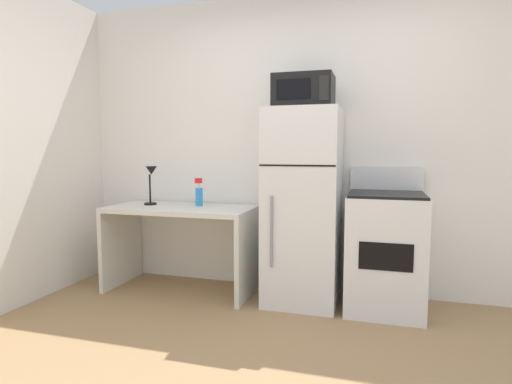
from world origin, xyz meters
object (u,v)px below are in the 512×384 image
at_px(desk, 182,231).
at_px(oven_range, 385,251).
at_px(spray_bottle, 199,195).
at_px(refrigerator, 303,207).
at_px(microwave, 304,92).
at_px(desk_lamp, 151,179).

xyz_separation_m(desk, oven_range, (1.73, 0.02, -0.07)).
relative_size(spray_bottle, refrigerator, 0.16).
bearing_deg(refrigerator, desk, -178.90).
bearing_deg(microwave, spray_bottle, 174.38).
xyz_separation_m(desk_lamp, oven_range, (2.04, -0.01, -0.52)).
xyz_separation_m(desk, desk_lamp, (-0.31, 0.03, 0.46)).
height_order(spray_bottle, oven_range, oven_range).
distance_m(desk, oven_range, 1.73).
relative_size(refrigerator, oven_range, 1.43).
height_order(refrigerator, microwave, microwave).
bearing_deg(spray_bottle, refrigerator, -4.35).
distance_m(desk_lamp, microwave, 1.57).
bearing_deg(refrigerator, oven_range, -0.15).
xyz_separation_m(desk, microwave, (1.08, -0.00, 1.17)).
bearing_deg(oven_range, refrigerator, 179.85).
relative_size(desk_lamp, spray_bottle, 1.42).
relative_size(spray_bottle, microwave, 0.54).
relative_size(desk_lamp, refrigerator, 0.22).
relative_size(desk_lamp, microwave, 0.77).
distance_m(desk_lamp, spray_bottle, 0.47).
relative_size(spray_bottle, oven_range, 0.23).
bearing_deg(microwave, refrigerator, 90.33).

